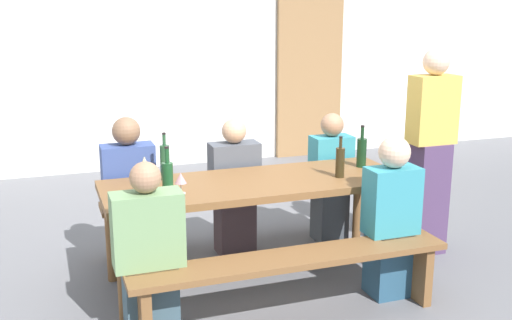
# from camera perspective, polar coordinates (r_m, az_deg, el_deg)

# --- Properties ---
(ground_plane) EXTENTS (24.00, 24.00, 0.00)m
(ground_plane) POSITION_cam_1_polar(r_m,az_deg,el_deg) (4.62, -0.00, -10.91)
(ground_plane) COLOR slate
(back_wall) EXTENTS (14.00, 0.20, 3.20)m
(back_wall) POSITION_cam_1_polar(r_m,az_deg,el_deg) (7.68, -9.14, 11.26)
(back_wall) COLOR silver
(back_wall) RESTS_ON ground
(wooden_door) EXTENTS (0.90, 0.06, 2.10)m
(wooden_door) POSITION_cam_1_polar(r_m,az_deg,el_deg) (8.18, 4.98, 7.68)
(wooden_door) COLOR #9E7247
(wooden_door) RESTS_ON ground
(tasting_table) EXTENTS (2.16, 0.76, 0.75)m
(tasting_table) POSITION_cam_1_polar(r_m,az_deg,el_deg) (4.38, -0.00, -2.91)
(tasting_table) COLOR brown
(tasting_table) RESTS_ON ground
(bench_near) EXTENTS (2.06, 0.30, 0.45)m
(bench_near) POSITION_cam_1_polar(r_m,az_deg,el_deg) (3.89, 3.39, -10.10)
(bench_near) COLOR brown
(bench_near) RESTS_ON ground
(bench_far) EXTENTS (2.06, 0.30, 0.45)m
(bench_far) POSITION_cam_1_polar(r_m,az_deg,el_deg) (5.09, -2.56, -4.18)
(bench_far) COLOR brown
(bench_far) RESTS_ON ground
(wine_bottle_0) EXTENTS (0.06, 0.06, 0.30)m
(wine_bottle_0) POSITION_cam_1_polar(r_m,az_deg,el_deg) (4.45, 7.79, -0.16)
(wine_bottle_0) COLOR #332814
(wine_bottle_0) RESTS_ON tasting_table
(wine_bottle_1) EXTENTS (0.07, 0.07, 0.32)m
(wine_bottle_1) POSITION_cam_1_polar(r_m,az_deg,el_deg) (4.77, 9.75, 0.77)
(wine_bottle_1) COLOR #143319
(wine_bottle_1) RESTS_ON tasting_table
(wine_bottle_2) EXTENTS (0.07, 0.07, 0.34)m
(wine_bottle_2) POSITION_cam_1_polar(r_m,az_deg,el_deg) (3.95, -8.18, -1.81)
(wine_bottle_2) COLOR #194723
(wine_bottle_2) RESTS_ON tasting_table
(wine_bottle_3) EXTENTS (0.07, 0.07, 0.34)m
(wine_bottle_3) POSITION_cam_1_polar(r_m,az_deg,el_deg) (4.40, -8.43, -0.13)
(wine_bottle_3) COLOR #234C2D
(wine_bottle_3) RESTS_ON tasting_table
(wine_glass_0) EXTENTS (0.07, 0.07, 0.15)m
(wine_glass_0) POSITION_cam_1_polar(r_m,az_deg,el_deg) (3.84, -9.58, -2.65)
(wine_glass_0) COLOR silver
(wine_glass_0) RESTS_ON tasting_table
(wine_glass_1) EXTENTS (0.08, 0.08, 0.19)m
(wine_glass_1) POSITION_cam_1_polar(r_m,az_deg,el_deg) (4.35, -10.28, -0.34)
(wine_glass_1) COLOR silver
(wine_glass_1) RESTS_ON tasting_table
(wine_glass_2) EXTENTS (0.08, 0.08, 0.16)m
(wine_glass_2) POSITION_cam_1_polar(r_m,az_deg,el_deg) (4.06, -9.43, -1.60)
(wine_glass_2) COLOR silver
(wine_glass_2) RESTS_ON tasting_table
(wine_glass_3) EXTENTS (0.08, 0.08, 0.14)m
(wine_glass_3) POSITION_cam_1_polar(r_m,az_deg,el_deg) (4.05, -6.99, -1.75)
(wine_glass_3) COLOR silver
(wine_glass_3) RESTS_ON tasting_table
(seated_guest_near_0) EXTENTS (0.41, 0.24, 1.09)m
(seated_guest_near_0) POSITION_cam_1_polar(r_m,az_deg,el_deg) (3.74, -9.89, -8.81)
(seated_guest_near_0) COLOR #3A5360
(seated_guest_near_0) RESTS_ON ground
(seated_guest_near_1) EXTENTS (0.36, 0.24, 1.12)m
(seated_guest_near_1) POSITION_cam_1_polar(r_m,az_deg,el_deg) (4.29, 12.37, -5.46)
(seated_guest_near_1) COLOR #294F6C
(seated_guest_near_1) RESTS_ON ground
(seated_guest_far_0) EXTENTS (0.39, 0.24, 1.16)m
(seated_guest_far_0) POSITION_cam_1_polar(r_m,az_deg,el_deg) (4.72, -11.62, -3.39)
(seated_guest_far_0) COLOR #4F4B47
(seated_guest_far_0) RESTS_ON ground
(seated_guest_far_1) EXTENTS (0.39, 0.24, 1.10)m
(seated_guest_far_1) POSITION_cam_1_polar(r_m,az_deg,el_deg) (4.90, -1.99, -2.90)
(seated_guest_far_1) COLOR #453336
(seated_guest_far_1) RESTS_ON ground
(seated_guest_far_2) EXTENTS (0.34, 0.24, 1.10)m
(seated_guest_far_2) POSITION_cam_1_polar(r_m,az_deg,el_deg) (5.21, 6.91, -1.93)
(seated_guest_far_2) COLOR #40474E
(seated_guest_far_2) RESTS_ON ground
(standing_host) EXTENTS (0.36, 0.24, 1.64)m
(standing_host) POSITION_cam_1_polar(r_m,az_deg,el_deg) (5.05, 15.78, 0.40)
(standing_host) COLOR #4E375C
(standing_host) RESTS_ON ground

